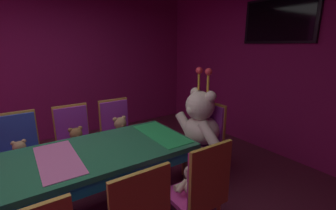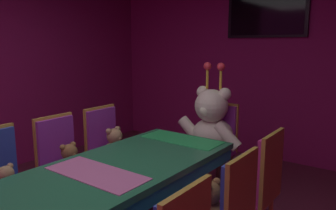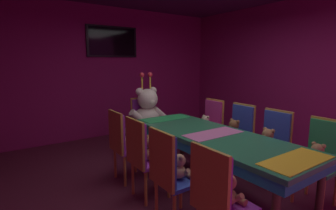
{
  "view_description": "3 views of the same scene",
  "coord_description": "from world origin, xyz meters",
  "px_view_note": "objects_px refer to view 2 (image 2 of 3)",
  "views": [
    {
      "loc": [
        2.04,
        -0.23,
        1.7
      ],
      "look_at": [
        -0.02,
        1.17,
        1.06
      ],
      "focal_mm": 24.7,
      "sensor_mm": 36.0,
      "label": 1
    },
    {
      "loc": [
        1.73,
        -1.48,
        1.64
      ],
      "look_at": [
        -0.14,
        1.04,
        1.06
      ],
      "focal_mm": 35.78,
      "sensor_mm": 36.0,
      "label": 2
    },
    {
      "loc": [
        -2.21,
        -2.21,
        1.62
      ],
      "look_at": [
        -0.07,
        0.89,
        0.99
      ],
      "focal_mm": 27.36,
      "sensor_mm": 36.0,
      "label": 3
    }
  ],
  "objects_px": {
    "teddy_left_1": "(7,184)",
    "teddy_right_3": "(244,178)",
    "wall_tv": "(267,13)",
    "chair_left_3": "(105,143)",
    "teddy_left_3": "(115,145)",
    "chair_left_2": "(60,157)",
    "teddy_right_2": "(209,206)",
    "throne_chair": "(218,137)",
    "chair_right_3": "(261,180)",
    "banquet_table": "(97,185)",
    "teddy_left_2": "(70,162)",
    "king_teddy_bear": "(210,125)"
  },
  "relations": [
    {
      "from": "teddy_left_1",
      "to": "wall_tv",
      "type": "relative_size",
      "value": 0.25
    },
    {
      "from": "teddy_left_2",
      "to": "teddy_right_3",
      "type": "distance_m",
      "value": 1.54
    },
    {
      "from": "teddy_left_1",
      "to": "teddy_right_3",
      "type": "distance_m",
      "value": 1.86
    },
    {
      "from": "banquet_table",
      "to": "teddy_left_1",
      "type": "bearing_deg",
      "value": -159.75
    },
    {
      "from": "teddy_left_1",
      "to": "throne_chair",
      "type": "bearing_deg",
      "value": 70.47
    },
    {
      "from": "chair_left_2",
      "to": "throne_chair",
      "type": "relative_size",
      "value": 1.0
    },
    {
      "from": "throne_chair",
      "to": "banquet_table",
      "type": "bearing_deg",
      "value": -0.0
    },
    {
      "from": "teddy_left_2",
      "to": "chair_right_3",
      "type": "xyz_separation_m",
      "value": [
        1.56,
        0.61,
        0.01
      ]
    },
    {
      "from": "chair_left_3",
      "to": "teddy_left_3",
      "type": "height_order",
      "value": "chair_left_3"
    },
    {
      "from": "chair_left_3",
      "to": "teddy_right_2",
      "type": "distance_m",
      "value": 1.67
    },
    {
      "from": "chair_left_2",
      "to": "banquet_table",
      "type": "bearing_deg",
      "value": -19.91
    },
    {
      "from": "teddy_left_3",
      "to": "king_teddy_bear",
      "type": "bearing_deg",
      "value": 46.87
    },
    {
      "from": "chair_left_3",
      "to": "throne_chair",
      "type": "bearing_deg",
      "value": 47.41
    },
    {
      "from": "teddy_left_2",
      "to": "teddy_right_2",
      "type": "xyz_separation_m",
      "value": [
        1.44,
        0.0,
        0.01
      ]
    },
    {
      "from": "chair_right_3",
      "to": "throne_chair",
      "type": "xyz_separation_m",
      "value": [
        -0.85,
        0.88,
        0.0
      ]
    },
    {
      "from": "teddy_right_2",
      "to": "throne_chair",
      "type": "bearing_deg",
      "value": -63.78
    },
    {
      "from": "teddy_right_2",
      "to": "throne_chair",
      "type": "height_order",
      "value": "throne_chair"
    },
    {
      "from": "teddy_left_3",
      "to": "chair_right_3",
      "type": "height_order",
      "value": "chair_right_3"
    },
    {
      "from": "throne_chair",
      "to": "teddy_left_1",
      "type": "bearing_deg",
      "value": -19.53
    },
    {
      "from": "chair_left_3",
      "to": "king_teddy_bear",
      "type": "height_order",
      "value": "king_teddy_bear"
    },
    {
      "from": "chair_left_2",
      "to": "teddy_left_3",
      "type": "distance_m",
      "value": 0.58
    },
    {
      "from": "teddy_left_1",
      "to": "teddy_right_3",
      "type": "xyz_separation_m",
      "value": [
        1.44,
        1.19,
        0.0
      ]
    },
    {
      "from": "teddy_left_3",
      "to": "teddy_right_2",
      "type": "distance_m",
      "value": 1.53
    },
    {
      "from": "teddy_left_2",
      "to": "king_teddy_bear",
      "type": "distance_m",
      "value": 1.5
    },
    {
      "from": "teddy_right_3",
      "to": "king_teddy_bear",
      "type": "relative_size",
      "value": 0.29
    },
    {
      "from": "chair_left_3",
      "to": "throne_chair",
      "type": "relative_size",
      "value": 1.0
    },
    {
      "from": "teddy_left_3",
      "to": "chair_right_3",
      "type": "distance_m",
      "value": 1.55
    },
    {
      "from": "teddy_left_1",
      "to": "throne_chair",
      "type": "xyz_separation_m",
      "value": [
        0.73,
        2.06,
        0.03
      ]
    },
    {
      "from": "teddy_right_2",
      "to": "teddy_right_3",
      "type": "bearing_deg",
      "value": -87.79
    },
    {
      "from": "chair_left_2",
      "to": "throne_chair",
      "type": "xyz_separation_m",
      "value": [
        0.85,
        1.48,
        0.0
      ]
    },
    {
      "from": "teddy_left_3",
      "to": "teddy_right_2",
      "type": "height_order",
      "value": "teddy_left_3"
    },
    {
      "from": "teddy_right_2",
      "to": "throne_chair",
      "type": "distance_m",
      "value": 1.65
    },
    {
      "from": "teddy_left_1",
      "to": "teddy_right_2",
      "type": "distance_m",
      "value": 1.57
    },
    {
      "from": "teddy_left_1",
      "to": "chair_right_3",
      "type": "height_order",
      "value": "chair_right_3"
    },
    {
      "from": "chair_left_2",
      "to": "teddy_right_3",
      "type": "xyz_separation_m",
      "value": [
        1.56,
        0.61,
        -0.02
      ]
    },
    {
      "from": "teddy_left_3",
      "to": "chair_right_3",
      "type": "relative_size",
      "value": 0.36
    },
    {
      "from": "chair_left_2",
      "to": "wall_tv",
      "type": "bearing_deg",
      "value": 73.04
    },
    {
      "from": "chair_left_3",
      "to": "chair_right_3",
      "type": "distance_m",
      "value": 1.7
    },
    {
      "from": "banquet_table",
      "to": "chair_left_2",
      "type": "bearing_deg",
      "value": 160.09
    },
    {
      "from": "banquet_table",
      "to": "chair_left_2",
      "type": "distance_m",
      "value": 0.91
    },
    {
      "from": "teddy_left_2",
      "to": "teddy_left_3",
      "type": "relative_size",
      "value": 0.9
    },
    {
      "from": "teddy_right_2",
      "to": "wall_tv",
      "type": "bearing_deg",
      "value": -75.39
    },
    {
      "from": "chair_right_3",
      "to": "teddy_right_2",
      "type": "bearing_deg",
      "value": 78.81
    },
    {
      "from": "teddy_left_1",
      "to": "chair_right_3",
      "type": "bearing_deg",
      "value": 36.91
    },
    {
      "from": "chair_left_3",
      "to": "teddy_right_2",
      "type": "relative_size",
      "value": 2.99
    },
    {
      "from": "chair_left_3",
      "to": "teddy_left_2",
      "type": "bearing_deg",
      "value": -76.05
    },
    {
      "from": "banquet_table",
      "to": "teddy_left_1",
      "type": "height_order",
      "value": "banquet_table"
    },
    {
      "from": "chair_left_2",
      "to": "chair_left_3",
      "type": "bearing_deg",
      "value": 89.44
    },
    {
      "from": "throne_chair",
      "to": "king_teddy_bear",
      "type": "relative_size",
      "value": 1.0
    },
    {
      "from": "teddy_right_3",
      "to": "wall_tv",
      "type": "distance_m",
      "value": 2.73
    }
  ]
}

